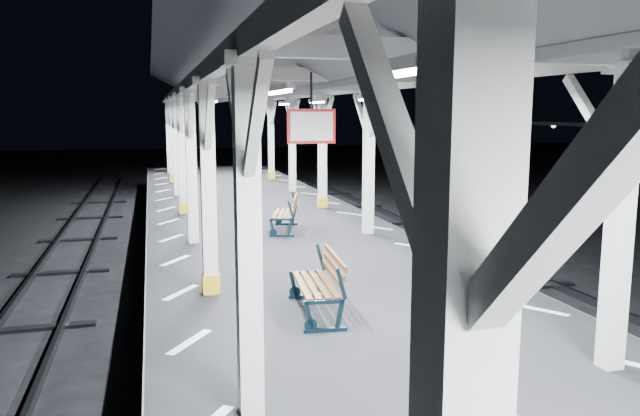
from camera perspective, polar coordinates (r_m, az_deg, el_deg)
name	(u,v)px	position (r m, az deg, el deg)	size (l,w,h in m)	color
ground	(376,395)	(8.87, 5.11, -16.67)	(120.00, 120.00, 0.00)	black
platform	(376,360)	(8.67, 5.16, -13.69)	(6.00, 50.00, 1.00)	black
hazard_stripes_left	(190,342)	(8.02, -11.82, -11.89)	(1.00, 48.00, 0.01)	silver
hazard_stripes_right	(537,309)	(9.59, 19.24, -8.73)	(1.00, 48.00, 0.01)	silver
canopy	(381,51)	(8.03, 5.61, 14.09)	(5.40, 49.00, 4.65)	silver
bench_mid	(322,282)	(8.76, 0.15, -6.80)	(0.72, 1.61, 0.85)	black
bench_far	(288,212)	(14.80, -2.96, -0.38)	(0.98, 1.66, 0.85)	black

